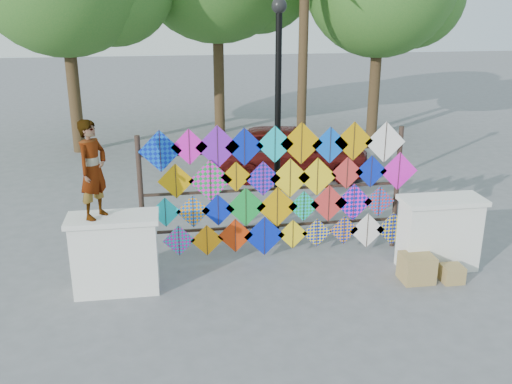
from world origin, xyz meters
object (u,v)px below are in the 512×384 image
at_px(sedan, 291,151).
at_px(lamppost, 278,96).
at_px(vendor_woman, 93,170).
at_px(kite_rack, 280,189).

distance_m(sedan, lamppost, 4.12).
bearing_deg(sedan, lamppost, 172.46).
relative_size(vendor_woman, lamppost, 0.34).
relative_size(kite_rack, vendor_woman, 3.29).
bearing_deg(vendor_woman, kite_rack, -40.51).
xyz_separation_m(kite_rack, sedan, (1.21, 4.73, -0.57)).
distance_m(kite_rack, sedan, 4.91).
bearing_deg(lamppost, vendor_woman, -145.64).
bearing_deg(kite_rack, sedan, 75.63).
height_order(kite_rack, vendor_woman, vendor_woman).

